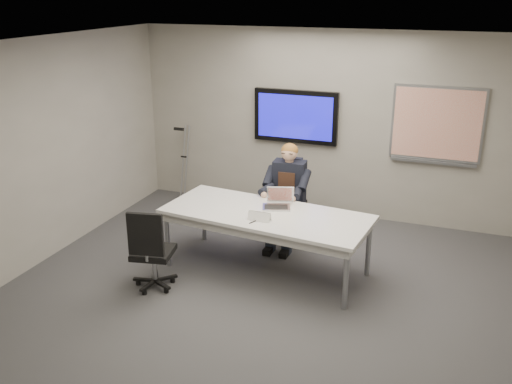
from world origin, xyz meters
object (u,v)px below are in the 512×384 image
(office_chair_far, at_px, (290,215))
(office_chair_near, at_px, (153,264))
(seated_person, at_px, (285,206))
(laptop, at_px, (278,202))
(conference_table, at_px, (266,219))

(office_chair_far, bearing_deg, office_chair_near, -131.48)
(office_chair_far, bearing_deg, seated_person, -100.71)
(office_chair_far, distance_m, laptop, 0.94)
(office_chair_far, bearing_deg, conference_table, -101.69)
(office_chair_near, xyz_separation_m, laptop, (1.14, 1.15, 0.52))
(seated_person, height_order, laptop, seated_person)
(office_chair_far, xyz_separation_m, seated_person, (0.01, -0.26, 0.23))
(office_chair_near, bearing_deg, office_chair_far, -130.05)
(conference_table, xyz_separation_m, seated_person, (-0.01, 0.79, -0.12))
(conference_table, height_order, office_chair_far, office_chair_far)
(office_chair_near, distance_m, seated_person, 2.01)
(office_chair_near, relative_size, seated_person, 0.73)
(office_chair_near, xyz_separation_m, seated_person, (1.06, 1.69, 0.25))
(office_chair_near, height_order, seated_person, seated_person)
(office_chair_far, relative_size, office_chair_near, 1.07)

